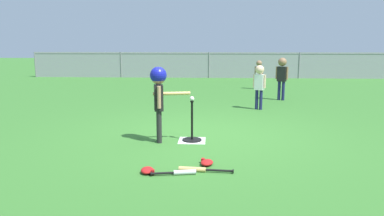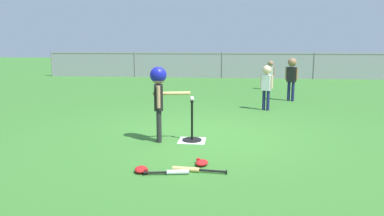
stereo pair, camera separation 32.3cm
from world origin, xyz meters
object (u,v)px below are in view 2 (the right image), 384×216
object	(u,v)px
baseball_on_tee	(192,99)
fielder_near_right	(292,73)
spare_bat_silver	(173,172)
fielder_deep_right	(267,82)
batter_child	(159,89)
spare_bat_wood	(191,169)
fielder_deep_center	(270,71)
glove_near_bats	(141,169)
batting_tee	(192,134)
glove_by_plate	(202,163)

from	to	relation	value
baseball_on_tee	fielder_near_right	size ratio (longest dim) A/B	0.06
spare_bat_silver	fielder_deep_right	bearing A→B (deg)	71.38
batter_child	fielder_deep_right	distance (m)	3.62
fielder_near_right	spare_bat_wood	world-z (taller)	fielder_near_right
batter_child	fielder_deep_center	size ratio (longest dim) A/B	1.24
fielder_deep_center	glove_near_bats	bearing A→B (deg)	-106.08
batting_tee	glove_by_plate	distance (m)	1.24
baseball_on_tee	spare_bat_silver	xyz separation A→B (m)	(-0.06, -1.59, -0.67)
glove_by_plate	glove_near_bats	size ratio (longest dim) A/B	1.06
baseball_on_tee	glove_near_bats	distance (m)	1.75
baseball_on_tee	spare_bat_wood	xyz separation A→B (m)	(0.15, -1.47, -0.67)
batting_tee	glove_near_bats	world-z (taller)	batting_tee
fielder_deep_center	fielder_near_right	bearing A→B (deg)	-82.15
batter_child	glove_by_plate	bearing A→B (deg)	-54.74
baseball_on_tee	fielder_deep_center	distance (m)	7.07
fielder_deep_center	fielder_near_right	size ratio (longest dim) A/B	0.83
spare_bat_wood	glove_by_plate	world-z (taller)	glove_by_plate
batter_child	fielder_near_right	distance (m)	5.30
batting_tee	fielder_deep_center	world-z (taller)	fielder_deep_center
glove_by_plate	batting_tee	bearing A→B (deg)	102.15
spare_bat_silver	fielder_near_right	bearing A→B (deg)	68.81
spare_bat_wood	glove_by_plate	distance (m)	0.28
batter_child	fielder_deep_right	bearing A→B (deg)	56.78
fielder_deep_center	fielder_deep_right	world-z (taller)	fielder_deep_right
fielder_near_right	fielder_deep_right	bearing A→B (deg)	-118.44
fielder_deep_right	spare_bat_wood	size ratio (longest dim) A/B	1.54
glove_by_plate	glove_near_bats	xyz separation A→B (m)	(-0.73, -0.34, 0.00)
batting_tee	spare_bat_silver	size ratio (longest dim) A/B	1.20
glove_by_plate	baseball_on_tee	bearing A→B (deg)	102.15
baseball_on_tee	batter_child	xyz separation A→B (m)	(-0.52, -0.10, 0.17)
batter_child	fielder_near_right	size ratio (longest dim) A/B	1.04
spare_bat_wood	fielder_deep_right	bearing A→B (deg)	73.48
batter_child	spare_bat_silver	distance (m)	1.77
batter_child	spare_bat_silver	size ratio (longest dim) A/B	2.19
fielder_deep_right	glove_near_bats	bearing A→B (deg)	-113.33
batter_child	glove_near_bats	bearing A→B (deg)	-88.03
batting_tee	fielder_deep_right	distance (m)	3.32
fielder_deep_center	fielder_deep_right	bearing A→B (deg)	-97.01
glove_by_plate	spare_bat_silver	bearing A→B (deg)	-130.41
fielder_near_right	glove_near_bats	bearing A→B (deg)	-114.65
fielder_near_right	spare_bat_silver	world-z (taller)	fielder_near_right
spare_bat_silver	glove_by_plate	size ratio (longest dim) A/B	2.23
fielder_near_right	spare_bat_silver	bearing A→B (deg)	-111.19
baseball_on_tee	glove_by_plate	bearing A→B (deg)	-77.85
baseball_on_tee	fielder_deep_center	world-z (taller)	fielder_deep_center
glove_near_bats	fielder_deep_center	bearing A→B (deg)	73.92
baseball_on_tee	fielder_deep_right	size ratio (longest dim) A/B	0.07
batter_child	glove_near_bats	world-z (taller)	batter_child
baseball_on_tee	spare_bat_silver	world-z (taller)	baseball_on_tee
baseball_on_tee	glove_by_plate	xyz separation A→B (m)	(0.26, -1.21, -0.67)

